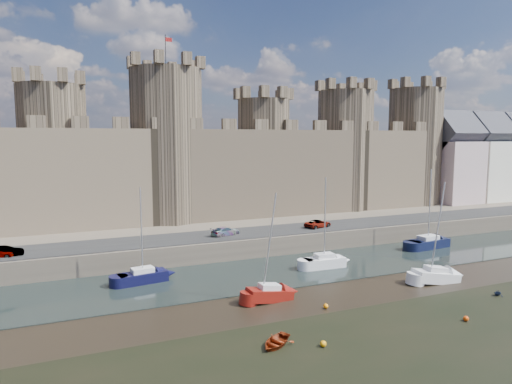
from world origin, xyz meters
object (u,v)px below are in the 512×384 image
Objects in this scene: sailboat_3 at (428,242)px; sailboat_5 at (436,275)px; car_3 at (318,224)px; sailboat_1 at (143,276)px; sailboat_2 at (324,261)px; car_1 at (6,252)px; car_2 at (226,231)px; sailboat_4 at (269,293)px.

sailboat_5 is at bearing -136.48° from sailboat_3.
sailboat_3 reaches higher than car_3.
sailboat_2 is (20.55, -2.57, 0.04)m from sailboat_1.
car_3 reaches higher than car_1.
car_2 is at bearing -88.31° from car_1.
sailboat_3 is at bearing -7.80° from sailboat_1.
car_3 is 23.82m from sailboat_4.
sailboat_2 is 0.99× the size of sailboat_5.
sailboat_5 is (18.52, -1.82, 0.01)m from sailboat_4.
sailboat_3 reaches higher than sailboat_5.
sailboat_4 is at bearing -52.47° from sailboat_1.
sailboat_3 is at bearing 56.01° from sailboat_5.
sailboat_5 reaches higher than car_2.
car_2 is 0.38× the size of sailboat_5.
sailboat_1 is at bearing 164.40° from sailboat_5.
sailboat_3 is 15.73m from sailboat_5.
sailboat_3 is at bearing -125.84° from car_2.
sailboat_3 is at bearing 16.25° from sailboat_4.
car_1 is at bearing 74.90° from car_3.
sailboat_4 is at bearing -142.64° from sailboat_2.
sailboat_4 is (-1.83, -17.85, -2.34)m from car_2.
car_3 is 27.09m from sailboat_1.
car_2 is 0.40× the size of sailboat_4.
car_3 is 19.93m from sailboat_5.
sailboat_5 is at bearing -114.47° from car_1.
sailboat_2 is (33.86, -9.58, -2.24)m from car_1.
sailboat_4 reaches higher than car_1.
sailboat_4 reaches higher than sailboat_1.
sailboat_1 is at bearing 175.04° from sailboat_2.
car_3 is at bearing 104.89° from sailboat_5.
sailboat_5 is (2.83, -19.59, -2.32)m from car_3.
sailboat_1 reaches higher than car_1.
sailboat_5 reaches higher than car_3.
car_3 is (13.86, -0.08, -0.01)m from car_2.
car_2 is 13.86m from car_3.
car_2 is 14.54m from sailboat_1.
car_3 is at bearing 65.32° from sailboat_2.
sailboat_3 is (38.90, 0.19, 0.03)m from sailboat_1.
sailboat_4 is at bearing -166.46° from sailboat_3.
sailboat_2 is 1.04× the size of sailboat_4.
car_2 is at bearing 25.46° from sailboat_1.
sailboat_5 is (41.97, -18.74, -2.32)m from car_1.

